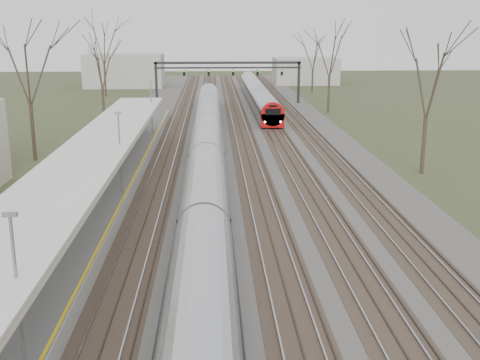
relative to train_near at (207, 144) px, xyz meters
name	(u,v)px	position (x,y,z in m)	size (l,w,h in m)	color
track_bed	(236,143)	(2.76, 7.97, -1.42)	(24.00, 160.00, 0.22)	#474442
platform	(110,186)	(-6.55, -9.53, -0.98)	(3.50, 69.00, 1.00)	#9E9B93
canopy	(94,150)	(-6.55, -14.05, 2.45)	(4.10, 50.00, 3.11)	slate
signal_gantry	(228,70)	(2.79, 37.95, 3.43)	(21.00, 0.59, 6.08)	black
tree_west_far	(27,64)	(-14.50, 0.97, 6.54)	(5.50, 5.50, 11.33)	#2D231C
tree_east_far	(429,78)	(16.50, -5.03, 5.81)	(5.00, 5.00, 10.30)	#2D231C
train_near	(207,144)	(0.00, 0.00, 0.00)	(2.62, 75.21, 3.05)	#9B9DA4
train_far	(257,94)	(7.00, 37.52, 0.00)	(2.62, 45.21, 3.05)	#9B9DA4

